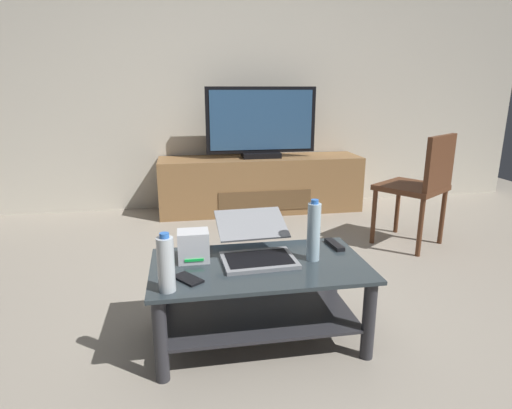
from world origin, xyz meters
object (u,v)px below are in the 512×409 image
(router_box, at_px, (193,246))
(tv_remote, at_px, (334,245))
(media_cabinet, at_px, (261,184))
(coffee_table, at_px, (259,289))
(cell_phone, at_px, (188,279))
(water_bottle_far, at_px, (166,264))
(laptop, at_px, (256,245))
(television, at_px, (261,124))
(water_bottle_near, at_px, (314,231))
(dining_chair, at_px, (421,183))

(router_box, relative_size, tv_remote, 0.92)
(router_box, bearing_deg, media_cabinet, 71.33)
(coffee_table, height_order, cell_phone, cell_phone)
(water_bottle_far, bearing_deg, cell_phone, 45.47)
(media_cabinet, height_order, laptop, laptop)
(laptop, relative_size, tv_remote, 2.70)
(television, xyz_separation_m, cell_phone, (-0.76, -2.34, -0.46))
(cell_phone, bearing_deg, tv_remote, -16.45)
(water_bottle_near, height_order, tv_remote, water_bottle_near)
(media_cabinet, distance_m, water_bottle_far, 2.60)
(media_cabinet, distance_m, water_bottle_near, 2.26)
(television, bearing_deg, water_bottle_far, -109.17)
(media_cabinet, bearing_deg, water_bottle_near, -94.14)
(media_cabinet, xyz_separation_m, water_bottle_far, (-0.84, -2.45, 0.25))
(cell_phone, distance_m, tv_remote, 0.81)
(tv_remote, bearing_deg, water_bottle_far, -162.37)
(media_cabinet, distance_m, cell_phone, 2.48)
(coffee_table, distance_m, cell_phone, 0.38)
(laptop, bearing_deg, cell_phone, -148.04)
(coffee_table, bearing_deg, dining_chair, 36.03)
(water_bottle_near, distance_m, water_bottle_far, 0.71)
(water_bottle_near, distance_m, tv_remote, 0.26)
(cell_phone, bearing_deg, laptop, -4.20)
(television, bearing_deg, router_box, -108.85)
(dining_chair, relative_size, water_bottle_near, 2.92)
(dining_chair, bearing_deg, router_box, -151.32)
(laptop, height_order, tv_remote, laptop)
(coffee_table, distance_m, router_box, 0.38)
(coffee_table, relative_size, tv_remote, 6.32)
(laptop, relative_size, router_box, 2.92)
(laptop, bearing_deg, water_bottle_near, -17.39)
(water_bottle_near, bearing_deg, tv_remote, 42.05)
(coffee_table, distance_m, television, 2.34)
(dining_chair, xyz_separation_m, router_box, (-1.74, -0.95, -0.03))
(television, relative_size, water_bottle_near, 3.54)
(coffee_table, height_order, tv_remote, tv_remote)
(coffee_table, xyz_separation_m, water_bottle_near, (0.26, 0.01, 0.27))
(media_cabinet, height_order, cell_phone, media_cabinet)
(router_box, xyz_separation_m, cell_phone, (-0.03, -0.21, -0.07))
(router_box, relative_size, cell_phone, 1.06)
(dining_chair, xyz_separation_m, water_bottle_near, (-1.17, -1.04, 0.04))
(laptop, relative_size, water_bottle_near, 1.45)
(media_cabinet, height_order, dining_chair, dining_chair)
(router_box, bearing_deg, coffee_table, -17.31)
(dining_chair, xyz_separation_m, cell_phone, (-1.77, -1.16, -0.10))
(media_cabinet, bearing_deg, tv_remote, -89.94)
(coffee_table, bearing_deg, water_bottle_far, -154.01)
(coffee_table, xyz_separation_m, television, (0.42, 2.22, 0.59))
(cell_phone, bearing_deg, water_bottle_far, -170.69)
(water_bottle_far, bearing_deg, router_box, 68.62)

